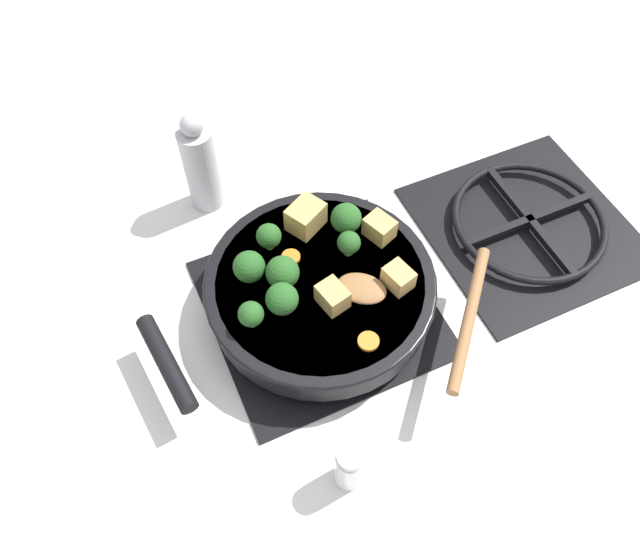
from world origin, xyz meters
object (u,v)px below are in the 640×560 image
object	(u,v)px
salt_shaker	(350,466)
wooden_spoon	(420,304)
pepper_mill	(201,165)
skillet_pan	(319,289)

from	to	relation	value
salt_shaker	wooden_spoon	bearing A→B (deg)	129.99
wooden_spoon	salt_shaker	distance (m)	0.23
wooden_spoon	pepper_mill	size ratio (longest dim) A/B	1.27
skillet_pan	salt_shaker	xyz separation A→B (m)	(0.24, -0.07, -0.01)
skillet_pan	pepper_mill	distance (m)	0.28
pepper_mill	salt_shaker	distance (m)	0.50
wooden_spoon	pepper_mill	world-z (taller)	pepper_mill
wooden_spoon	skillet_pan	bearing A→B (deg)	-131.70
wooden_spoon	salt_shaker	xyz separation A→B (m)	(0.14, -0.17, -0.04)
pepper_mill	salt_shaker	xyz separation A→B (m)	(0.50, 0.01, -0.04)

